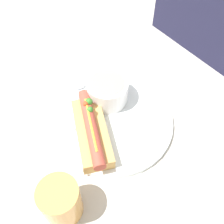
# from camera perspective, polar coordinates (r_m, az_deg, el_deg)

# --- Properties ---
(ground_plane) EXTENTS (4.00, 4.00, 0.00)m
(ground_plane) POSITION_cam_1_polar(r_m,az_deg,el_deg) (0.61, 0.00, -2.21)
(ground_plane) COLOR #BCB7AD
(dinner_plate) EXTENTS (0.28, 0.28, 0.01)m
(dinner_plate) POSITION_cam_1_polar(r_m,az_deg,el_deg) (0.60, 0.00, -1.88)
(dinner_plate) COLOR white
(dinner_plate) RESTS_ON ground_plane
(hot_dog) EXTENTS (0.18, 0.13, 0.06)m
(hot_dog) POSITION_cam_1_polar(r_m,az_deg,el_deg) (0.56, -4.47, -4.01)
(hot_dog) COLOR tan
(hot_dog) RESTS_ON dinner_plate
(soup_bowl) EXTENTS (0.10, 0.10, 0.06)m
(soup_bowl) POSITION_cam_1_polar(r_m,az_deg,el_deg) (0.61, -1.02, 4.81)
(soup_bowl) COLOR white
(soup_bowl) RESTS_ON dinner_plate
(spoon) EXTENTS (0.14, 0.11, 0.01)m
(spoon) POSITION_cam_1_polar(r_m,az_deg,el_deg) (0.66, -7.42, 4.94)
(spoon) COLOR #B7B7BC
(spoon) RESTS_ON dinner_plate
(drinking_glass) EXTENTS (0.07, 0.07, 0.09)m
(drinking_glass) POSITION_cam_1_polar(r_m,az_deg,el_deg) (0.49, -11.07, -18.53)
(drinking_glass) COLOR #D8994C
(drinking_glass) RESTS_ON ground_plane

